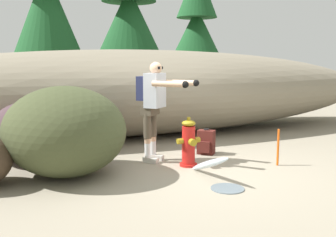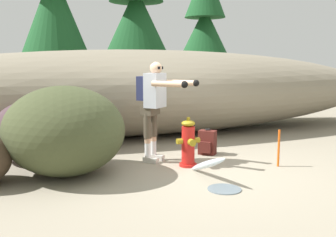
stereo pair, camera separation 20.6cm
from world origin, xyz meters
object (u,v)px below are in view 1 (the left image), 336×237
at_px(fire_hydrant, 189,144).
at_px(spare_backpack, 206,142).
at_px(boulder_small, 29,132).
at_px(utility_worker, 154,99).
at_px(survey_stake, 278,147).
at_px(boulder_large, 65,131).

relative_size(fire_hydrant, spare_backpack, 1.70).
relative_size(fire_hydrant, boulder_small, 0.60).
relative_size(utility_worker, boulder_small, 1.25).
distance_m(utility_worker, survey_stake, 2.17).
bearing_deg(utility_worker, spare_backpack, 56.32).
bearing_deg(fire_hydrant, boulder_large, 173.81).
bearing_deg(survey_stake, fire_hydrant, 159.38).
relative_size(fire_hydrant, utility_worker, 0.48).
bearing_deg(boulder_large, utility_worker, 9.67).
relative_size(spare_backpack, survey_stake, 0.78).
distance_m(spare_backpack, boulder_large, 2.62).
xyz_separation_m(utility_worker, boulder_large, (-1.49, -0.25, -0.39)).
relative_size(spare_backpack, boulder_large, 0.25).
bearing_deg(boulder_large, spare_backpack, 9.31).
bearing_deg(utility_worker, survey_stake, 18.85).
xyz_separation_m(spare_backpack, boulder_large, (-2.55, -0.42, 0.45)).
height_order(utility_worker, survey_stake, utility_worker).
xyz_separation_m(fire_hydrant, utility_worker, (-0.42, 0.46, 0.69)).
height_order(utility_worker, boulder_small, utility_worker).
xyz_separation_m(boulder_large, boulder_small, (-0.46, 1.04, -0.15)).
xyz_separation_m(fire_hydrant, spare_backpack, (0.64, 0.62, -0.15)).
distance_m(utility_worker, boulder_large, 1.56).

